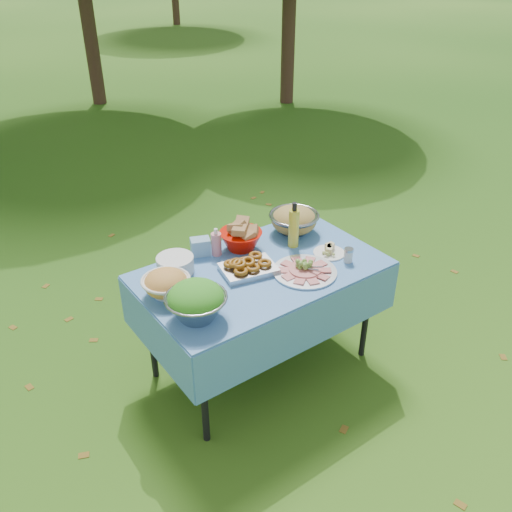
{
  "coord_description": "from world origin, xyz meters",
  "views": [
    {
      "loc": [
        -1.63,
        -2.21,
        2.5
      ],
      "look_at": [
        -0.04,
        0.0,
        0.86
      ],
      "focal_mm": 38.0,
      "sensor_mm": 36.0,
      "label": 1
    }
  ],
  "objects": [
    {
      "name": "ground",
      "position": [
        0.0,
        0.0,
        0.0
      ],
      "size": [
        80.0,
        80.0,
        0.0
      ],
      "primitive_type": "plane",
      "color": "#0B3609",
      "rests_on": "ground"
    },
    {
      "name": "pasta_bowl_steel",
      "position": [
        0.45,
        0.25,
        0.85
      ],
      "size": [
        0.33,
        0.33,
        0.18
      ],
      "primitive_type": null,
      "rotation": [
        0.0,
        0.0,
        -0.0
      ],
      "color": "gray",
      "rests_on": "picnic_table"
    },
    {
      "name": "wipes_box",
      "position": [
        -0.21,
        0.36,
        0.81
      ],
      "size": [
        0.14,
        0.12,
        0.11
      ],
      "primitive_type": "cube",
      "rotation": [
        0.0,
        0.0,
        -0.38
      ],
      "color": "#74A3C6",
      "rests_on": "picnic_table"
    },
    {
      "name": "shaker",
      "position": [
        0.48,
        -0.24,
        0.81
      ],
      "size": [
        0.06,
        0.06,
        0.09
      ],
      "primitive_type": "cylinder",
      "rotation": [
        0.0,
        0.0,
        0.0
      ],
      "color": "silver",
      "rests_on": "picnic_table"
    },
    {
      "name": "charcuterie_platter",
      "position": [
        0.18,
        -0.18,
        0.8
      ],
      "size": [
        0.44,
        0.44,
        0.09
      ],
      "primitive_type": "cylinder",
      "rotation": [
        0.0,
        0.0,
        0.17
      ],
      "color": "silver",
      "rests_on": "picnic_table"
    },
    {
      "name": "salad_bowl",
      "position": [
        -0.56,
        -0.19,
        0.87
      ],
      "size": [
        0.36,
        0.36,
        0.21
      ],
      "primitive_type": null,
      "rotation": [
        0.0,
        0.0,
        0.11
      ],
      "color": "gray",
      "rests_on": "picnic_table"
    },
    {
      "name": "oil_bottle",
      "position": [
        0.33,
        0.1,
        0.91
      ],
      "size": [
        0.07,
        0.07,
        0.3
      ],
      "primitive_type": "cylinder",
      "rotation": [
        0.0,
        0.0,
        -0.06
      ],
      "color": "gold",
      "rests_on": "picnic_table"
    },
    {
      "name": "sanitizer_bottle",
      "position": [
        -0.13,
        0.3,
        0.85
      ],
      "size": [
        0.07,
        0.07,
        0.18
      ],
      "primitive_type": "cylinder",
      "rotation": [
        0.0,
        0.0,
        -0.03
      ],
      "color": "#D27D89",
      "rests_on": "picnic_table"
    },
    {
      "name": "plate_stack",
      "position": [
        -0.43,
        0.27,
        0.81
      ],
      "size": [
        0.28,
        0.28,
        0.1
      ],
      "primitive_type": "cylinder",
      "rotation": [
        0.0,
        0.0,
        0.31
      ],
      "color": "silver",
      "rests_on": "picnic_table"
    },
    {
      "name": "fried_tray",
      "position": [
        -0.08,
        0.02,
        0.8
      ],
      "size": [
        0.36,
        0.28,
        0.07
      ],
      "primitive_type": "cube",
      "rotation": [
        0.0,
        0.0,
        -0.21
      ],
      "color": "silver",
      "rests_on": "picnic_table"
    },
    {
      "name": "picnic_table",
      "position": [
        0.0,
        0.0,
        0.38
      ],
      "size": [
        1.46,
        0.86,
        0.76
      ],
      "primitive_type": "cube",
      "color": "#7CB3EF",
      "rests_on": "ground"
    },
    {
      "name": "pasta_bowl_white",
      "position": [
        -0.59,
        0.09,
        0.84
      ],
      "size": [
        0.35,
        0.35,
        0.15
      ],
      "primitive_type": null,
      "rotation": [
        0.0,
        0.0,
        -0.41
      ],
      "color": "silver",
      "rests_on": "picnic_table"
    },
    {
      "name": "bread_bowl",
      "position": [
        0.04,
        0.27,
        0.85
      ],
      "size": [
        0.34,
        0.34,
        0.18
      ],
      "primitive_type": null,
      "rotation": [
        0.0,
        0.0,
        -0.31
      ],
      "color": "#C60E00",
      "rests_on": "picnic_table"
    },
    {
      "name": "cheese_plate",
      "position": [
        0.45,
        -0.1,
        0.79
      ],
      "size": [
        0.24,
        0.24,
        0.05
      ],
      "primitive_type": "cylinder",
      "rotation": [
        0.0,
        0.0,
        0.21
      ],
      "color": "silver",
      "rests_on": "picnic_table"
    }
  ]
}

